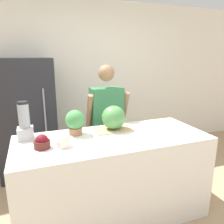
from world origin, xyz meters
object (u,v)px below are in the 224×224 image
blender (25,124)px  bowl_cream (64,141)px  refrigerator (27,118)px  bowl_cherries (42,143)px  watermelon (114,117)px  person (107,124)px  potted_plant (75,121)px

blender → bowl_cream: bearing=-44.6°
refrigerator → bowl_cream: size_ratio=12.90×
bowl_cherries → bowl_cream: size_ratio=1.09×
bowl_cream → blender: size_ratio=0.34×
refrigerator → watermelon: 1.47m
person → watermelon: person is taller
bowl_cream → potted_plant: size_ratio=0.50×
bowl_cherries → bowl_cream: bowl_cherries is taller
refrigerator → bowl_cherries: size_ratio=11.79×
bowl_cherries → person: bearing=40.5°
bowl_cherries → blender: blender is taller
bowl_cherries → blender: 0.33m
refrigerator → bowl_cherries: 1.39m
watermelon → blender: bearing=177.5°
bowl_cherries → potted_plant: size_ratio=0.55×
person → bowl_cherries: size_ratio=11.23×
watermelon → bowl_cream: bearing=-154.9°
bowl_cream → blender: blender is taller
refrigerator → bowl_cherries: refrigerator is taller
watermelon → bowl_cherries: size_ratio=1.82×
person → blender: (-1.00, -0.45, 0.25)m
bowl_cherries → bowl_cream: 0.19m
potted_plant → bowl_cherries: bearing=-144.9°
potted_plant → refrigerator: bearing=113.4°
person → potted_plant: 0.75m
watermelon → blender: (-0.91, 0.04, 0.01)m
person → bowl_cream: 1.04m
refrigerator → person: bearing=-32.6°
bowl_cherries → blender: (-0.14, 0.28, 0.10)m
bowl_cream → refrigerator: bearing=103.0°
watermelon → bowl_cream: watermelon is taller
potted_plant → watermelon: bearing=-0.5°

